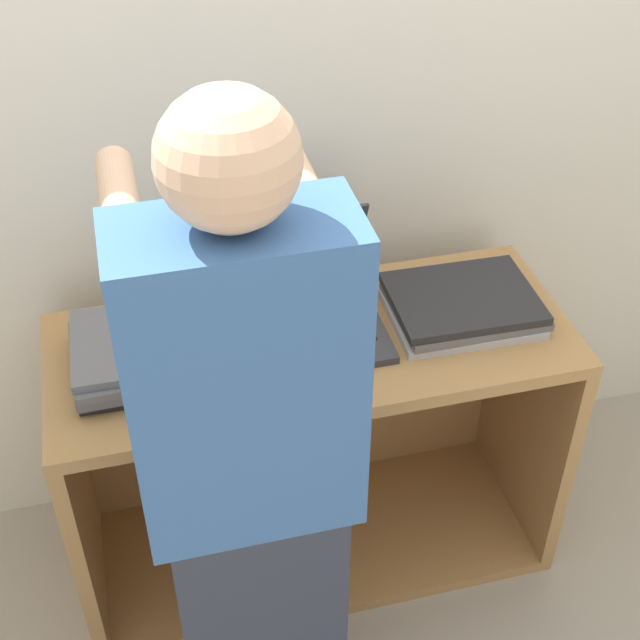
# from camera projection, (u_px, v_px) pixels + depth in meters

# --- Properties ---
(ground_plane) EXTENTS (12.00, 12.00, 0.00)m
(ground_plane) POSITION_uv_depth(u_px,v_px,m) (337.00, 617.00, 2.43)
(ground_plane) COLOR #9E9384
(wall_back) EXTENTS (8.00, 0.05, 2.40)m
(wall_back) POSITION_uv_depth(u_px,v_px,m) (275.00, 111.00, 2.16)
(wall_back) COLOR silver
(wall_back) RESTS_ON ground_plane
(cart) EXTENTS (1.27, 0.52, 0.77)m
(cart) POSITION_uv_depth(u_px,v_px,m) (307.00, 432.00, 2.44)
(cart) COLOR #A87A47
(cart) RESTS_ON ground_plane
(laptop_open) EXTENTS (0.35, 0.39, 0.27)m
(laptop_open) POSITION_uv_depth(u_px,v_px,m) (305.00, 306.00, 2.16)
(laptop_open) COLOR #333338
(laptop_open) RESTS_ON cart
(laptop_stack_left) EXTENTS (0.37, 0.29, 0.09)m
(laptop_stack_left) POSITION_uv_depth(u_px,v_px,m) (152.00, 351.00, 2.05)
(laptop_stack_left) COLOR #232326
(laptop_stack_left) RESTS_ON cart
(laptop_stack_right) EXTENTS (0.37, 0.28, 0.07)m
(laptop_stack_right) POSITION_uv_depth(u_px,v_px,m) (463.00, 305.00, 2.20)
(laptop_stack_right) COLOR #B7B7BC
(laptop_stack_right) RESTS_ON cart
(person) EXTENTS (0.40, 0.53, 1.65)m
(person) POSITION_uv_depth(u_px,v_px,m) (251.00, 490.00, 1.71)
(person) COLOR #2D3342
(person) RESTS_ON ground_plane
(inventory_tag) EXTENTS (0.06, 0.02, 0.01)m
(inventory_tag) POSITION_uv_depth(u_px,v_px,m) (151.00, 354.00, 1.96)
(inventory_tag) COLOR red
(inventory_tag) RESTS_ON laptop_stack_left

